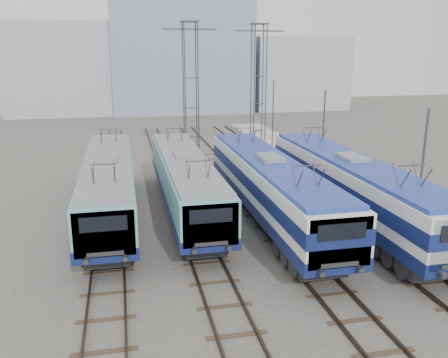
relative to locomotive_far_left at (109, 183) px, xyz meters
The scene contains 14 objects.
ground 11.67m from the locomotive_far_left, 53.91° to the right, with size 160.00×160.00×0.00m, color #514C47.
platform 17.12m from the locomotive_far_left, ahead, with size 4.00×70.00×0.30m, color #9E9E99.
locomotive_far_left is the anchor object (origin of this frame).
locomotive_center_left 4.50m from the locomotive_far_left, ahead, with size 2.75×17.34×3.26m.
locomotive_center_right 9.40m from the locomotive_far_left, 16.72° to the right, with size 2.92×18.45×3.47m.
locomotive_far_right 14.00m from the locomotive_far_left, 15.41° to the right, with size 2.94×18.58×3.49m.
catenary_tower_west 15.09m from the locomotive_far_left, 62.09° to the left, with size 4.50×1.20×12.00m.
catenary_tower_east 20.31m from the locomotive_far_left, 48.05° to the left, with size 4.50×1.20×12.00m.
mast_front 17.03m from the locomotive_far_left, 25.31° to the right, with size 0.12×0.12×7.00m, color #3F4247.
mast_mid 16.12m from the locomotive_far_left, 17.16° to the left, with size 0.12×0.12×7.00m, color #3F4247.
mast_rear 22.75m from the locomotive_far_left, 47.48° to the left, with size 0.12×0.12×7.00m, color #3F4247.
building_west 53.45m from the locomotive_far_left, 97.83° to the left, with size 18.00×12.00×14.00m, color #A4ACB7.
building_center 54.25m from the locomotive_far_left, 78.48° to the left, with size 22.00×14.00×18.00m, color #8790A6.
building_east 61.17m from the locomotive_far_left, 59.76° to the left, with size 16.00×12.00×12.00m, color #A4ACB7.
Camera 1 is at (-5.74, -18.16, 9.61)m, focal length 38.00 mm.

